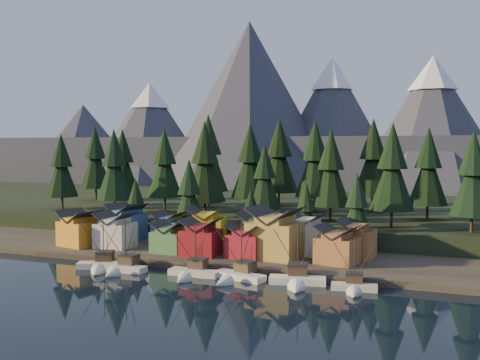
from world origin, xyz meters
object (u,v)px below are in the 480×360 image
at_px(boat_1, 102,259).
at_px(boat_2, 121,261).
at_px(house_back_0, 126,221).
at_px(boat_4, 236,269).
at_px(house_front_0, 80,227).
at_px(boat_3, 191,266).
at_px(boat_5, 297,272).
at_px(boat_6, 354,280).
at_px(house_back_1, 169,227).
at_px(house_front_1, 115,229).

height_order(boat_1, boat_2, boat_1).
bearing_deg(house_back_0, boat_1, -53.37).
distance_m(boat_4, house_front_0, 47.73).
distance_m(boat_4, house_back_0, 46.87).
bearing_deg(boat_2, boat_3, 7.83).
bearing_deg(boat_3, boat_5, 3.41).
bearing_deg(house_front_0, boat_2, -20.51).
height_order(boat_3, boat_4, boat_4).
height_order(boat_2, boat_6, boat_2).
xyz_separation_m(boat_1, house_back_0, (-10.18, 25.43, 4.14)).
height_order(boat_2, house_back_1, boat_2).
bearing_deg(boat_5, boat_1, 170.92).
relative_size(boat_3, boat_6, 1.10).
bearing_deg(boat_6, boat_3, 173.82).
xyz_separation_m(boat_2, house_front_1, (-12.06, 16.06, 3.57)).
bearing_deg(boat_2, house_back_0, 121.84).
relative_size(boat_1, house_front_0, 1.17).
height_order(boat_4, boat_5, boat_5).
height_order(boat_3, house_back_1, boat_3).
height_order(boat_4, house_front_0, boat_4).
distance_m(boat_1, house_back_0, 27.70).
relative_size(boat_5, house_front_1, 1.52).
xyz_separation_m(boat_4, house_back_0, (-39.98, 24.12, 4.10)).
height_order(house_front_0, house_back_1, house_front_0).
xyz_separation_m(boat_3, house_back_1, (-17.27, 23.20, 3.54)).
bearing_deg(boat_4, house_back_0, 164.14).
distance_m(boat_2, house_front_0, 26.47).
height_order(boat_1, boat_6, boat_1).
distance_m(boat_5, house_back_0, 57.08).
height_order(boat_3, house_front_0, boat_3).
xyz_separation_m(boat_3, boat_6, (31.81, 0.77, -0.05)).
height_order(boat_5, house_front_1, boat_5).
bearing_deg(boat_5, house_back_1, 138.42).
height_order(boat_3, house_back_0, house_back_0).
bearing_deg(boat_3, boat_4, 3.18).
relative_size(boat_3, boat_5, 0.91).
relative_size(boat_3, house_back_1, 1.46).
xyz_separation_m(boat_5, house_back_1, (-38.48, 21.95, 3.23)).
bearing_deg(boat_1, house_front_1, 91.92).
xyz_separation_m(boat_2, house_back_0, (-15.65, 26.39, 4.01)).
bearing_deg(boat_4, boat_1, -162.25).
bearing_deg(boat_4, boat_5, 18.78).
bearing_deg(boat_5, boat_2, 172.86).
distance_m(boat_1, boat_5, 41.79).
bearing_deg(house_front_0, house_back_1, 41.65).
bearing_deg(boat_1, boat_5, -18.87).
relative_size(boat_4, boat_6, 1.15).
relative_size(boat_2, boat_3, 1.03).
bearing_deg(boat_5, boat_6, -14.43).
relative_size(boat_1, house_back_1, 1.52).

